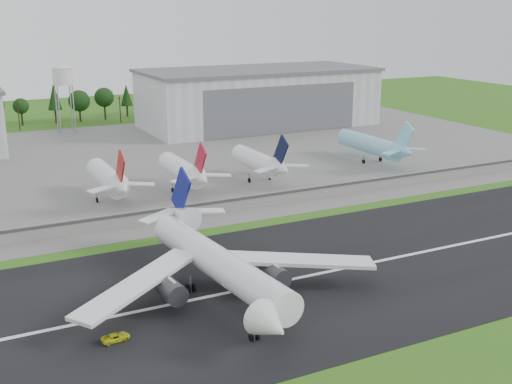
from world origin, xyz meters
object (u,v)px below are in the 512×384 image
ground_vehicle (116,337)px  parked_jet_red_b (185,171)px  parked_jet_red_a (110,180)px  parked_jet_skyblue (375,145)px  parked_jet_navy (262,162)px  main_airliner (219,271)px

ground_vehicle → parked_jet_red_b: (39.77, 74.97, 5.48)m
parked_jet_red_a → parked_jet_red_b: size_ratio=1.00×
ground_vehicle → parked_jet_skyblue: size_ratio=0.12×
parked_jet_red_b → parked_jet_navy: 24.20m
parked_jet_red_a → parked_jet_skyblue: (90.87, 4.99, -0.10)m
main_airliner → parked_jet_skyblue: (88.05, 72.01, 1.33)m
parked_jet_navy → parked_jet_red_a: bearing=180.0°
ground_vehicle → parked_jet_red_a: parked_jet_red_a is taller
main_airliner → parked_jet_red_b: (18.57, 67.00, 1.31)m
main_airliner → ground_vehicle: (-21.20, -7.97, -4.16)m
main_airliner → parked_jet_red_a: bearing=-93.2°
main_airliner → parked_jet_skyblue: 113.76m
parked_jet_red_a → parked_jet_navy: size_ratio=1.00×
main_airliner → ground_vehicle: bearing=15.0°
ground_vehicle → parked_jet_red_b: parked_jet_red_b is taller
parked_jet_red_a → ground_vehicle: bearing=-103.8°
parked_jet_navy → parked_jet_skyblue: (45.28, 5.01, 0.00)m
parked_jet_skyblue → parked_jet_red_b: bearing=-175.9°
ground_vehicle → parked_jet_skyblue: bearing=-60.8°
parked_jet_red_a → parked_jet_skyblue: bearing=3.1°
ground_vehicle → parked_jet_navy: parked_jet_navy is taller
parked_jet_red_a → parked_jet_red_b: (21.39, -0.02, -0.11)m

